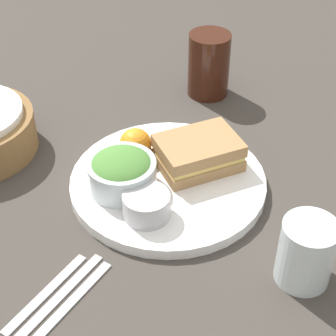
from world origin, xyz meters
name	(u,v)px	position (x,y,z in m)	size (l,w,h in m)	color
ground_plane	(168,187)	(0.00, 0.00, 0.00)	(4.00, 4.00, 0.00)	#3D3833
plate	(168,182)	(0.00, 0.00, 0.01)	(0.30, 0.30, 0.02)	white
sandwich	(198,153)	(0.06, -0.01, 0.04)	(0.15, 0.13, 0.05)	#A37A4C
salad_bowl	(122,171)	(-0.06, 0.03, 0.05)	(0.10, 0.10, 0.06)	silver
dressing_cup	(146,205)	(-0.08, -0.04, 0.04)	(0.07, 0.07, 0.04)	#B7B7BC
orange_wedge	(133,145)	(0.00, 0.07, 0.04)	(0.05, 0.05, 0.05)	orange
drink_glass	(209,65)	(0.25, 0.14, 0.06)	(0.08, 0.08, 0.12)	#38190F
fork	(68,305)	(-0.24, -0.07, 0.00)	(0.16, 0.01, 0.01)	silver
knife	(56,299)	(-0.25, -0.06, 0.00)	(0.17, 0.01, 0.01)	silver
spoon	(46,293)	(-0.25, -0.04, 0.00)	(0.14, 0.01, 0.01)	silver
water_glass	(307,252)	(0.00, -0.25, 0.05)	(0.07, 0.07, 0.09)	silver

